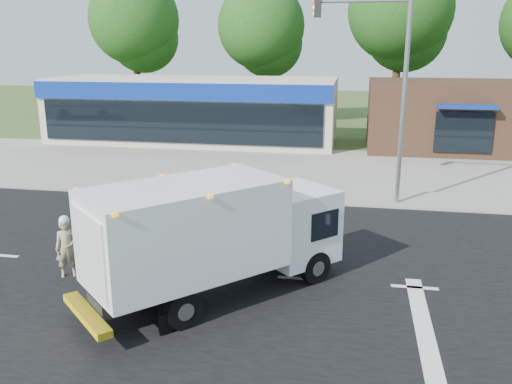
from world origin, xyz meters
TOP-DOWN VIEW (x-y plane):
  - ground at (0.00, 0.00)m, footprint 120.00×120.00m
  - road_asphalt at (0.00, 0.00)m, footprint 60.00×14.00m
  - sidewalk at (0.00, 8.20)m, footprint 60.00×2.40m
  - parking_apron at (0.00, 14.00)m, footprint 60.00×9.00m
  - lane_markings at (1.35, -1.35)m, footprint 55.20×7.00m
  - ems_box_truck at (-1.99, -1.41)m, footprint 6.23×6.41m
  - emergency_worker at (-6.22, -0.96)m, footprint 0.71×0.64m
  - retail_strip_mall at (-9.00, 19.93)m, footprint 18.00×6.20m
  - brown_storefront at (7.00, 19.98)m, footprint 10.00×6.70m
  - traffic_signal_pole at (2.35, 7.60)m, footprint 3.51×0.25m
  - background_trees at (-0.85, 28.16)m, footprint 36.77×7.39m

SIDE VIEW (x-z plane):
  - ground at x=0.00m, z-range 0.00..0.00m
  - road_asphalt at x=0.00m, z-range -0.01..0.01m
  - parking_apron at x=0.00m, z-range 0.00..0.02m
  - lane_markings at x=1.35m, z-range 0.01..0.02m
  - sidewalk at x=0.00m, z-range 0.00..0.12m
  - emergency_worker at x=-6.22m, z-range -0.01..1.73m
  - ems_box_truck at x=-1.99m, z-range 0.23..3.26m
  - brown_storefront at x=7.00m, z-range 0.00..4.00m
  - retail_strip_mall at x=-9.00m, z-range 0.01..4.01m
  - traffic_signal_pole at x=2.35m, z-range 0.92..8.92m
  - background_trees at x=-0.85m, z-range 1.33..13.43m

